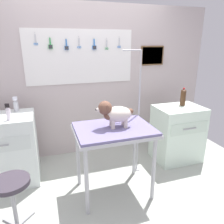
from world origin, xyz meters
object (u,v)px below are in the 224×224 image
at_px(cabinet_right, 177,133).
at_px(stool, 11,189).
at_px(soda_bottle, 183,97).
at_px(grooming_table, 114,135).
at_px(dog, 114,113).
at_px(counter_left, 4,150).
at_px(detangler_spray, 8,113).
at_px(grooming_arm, 138,118).

xyz_separation_m(cabinet_right, stool, (-2.25, -0.68, 0.03)).
bearing_deg(soda_bottle, grooming_table, -157.70).
height_order(dog, cabinet_right, dog).
bearing_deg(counter_left, detangler_spray, -48.57).
xyz_separation_m(dog, detangler_spray, (-1.13, 0.46, -0.03)).
bearing_deg(soda_bottle, grooming_arm, -168.02).
height_order(grooming_arm, dog, grooming_arm).
xyz_separation_m(dog, soda_bottle, (1.26, 0.51, -0.04)).
xyz_separation_m(stool, detangler_spray, (-0.04, 0.71, 0.53)).
xyz_separation_m(grooming_table, soda_bottle, (1.26, 0.52, 0.22)).
bearing_deg(counter_left, grooming_table, -26.51).
xyz_separation_m(grooming_table, stool, (-1.08, -0.24, -0.30)).
xyz_separation_m(grooming_arm, detangler_spray, (-1.58, 0.12, 0.20)).
height_order(grooming_table, stool, grooming_table).
xyz_separation_m(grooming_table, dog, (0.01, 0.01, 0.26)).
bearing_deg(grooming_arm, detangler_spray, 175.57).
bearing_deg(grooming_arm, cabinet_right, 7.94).
relative_size(grooming_table, grooming_arm, 0.53).
relative_size(grooming_table, counter_left, 0.99).
distance_m(cabinet_right, soda_bottle, 0.56).
distance_m(grooming_table, detangler_spray, 1.24).
height_order(cabinet_right, detangler_spray, detangler_spray).
bearing_deg(counter_left, soda_bottle, -2.57).
xyz_separation_m(counter_left, stool, (0.18, -0.87, 0.01)).
relative_size(dog, detangler_spray, 2.16).
bearing_deg(counter_left, cabinet_right, -4.35).
xyz_separation_m(counter_left, cabinet_right, (2.44, -0.19, -0.03)).
relative_size(counter_left, detangler_spray, 4.50).
bearing_deg(dog, stool, -167.18).
distance_m(grooming_arm, stool, 1.68).
xyz_separation_m(dog, stool, (-1.09, -0.25, -0.55)).
height_order(dog, stool, dog).
xyz_separation_m(dog, counter_left, (-1.27, 0.62, -0.56)).
bearing_deg(cabinet_right, grooming_arm, -172.06).
relative_size(grooming_arm, cabinet_right, 1.98).
relative_size(grooming_arm, detangler_spray, 8.41).
height_order(dog, soda_bottle, dog).
bearing_deg(dog, cabinet_right, 20.53).
xyz_separation_m(grooming_table, counter_left, (-1.27, 0.63, -0.30)).
xyz_separation_m(grooming_arm, counter_left, (-1.72, 0.28, -0.33)).
relative_size(grooming_table, soda_bottle, 3.30).
height_order(grooming_table, dog, dog).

